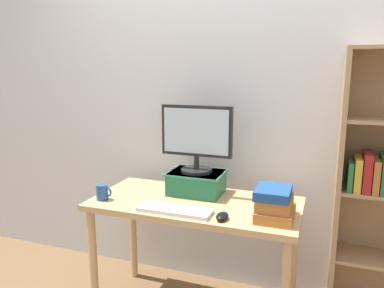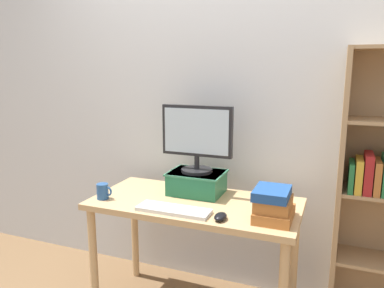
# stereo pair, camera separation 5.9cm
# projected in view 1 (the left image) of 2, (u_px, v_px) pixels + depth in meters

# --- Properties ---
(back_wall) EXTENTS (7.00, 0.08, 2.60)m
(back_wall) POSITION_uv_depth(u_px,v_px,m) (218.00, 104.00, 2.58)
(back_wall) COLOR silver
(back_wall) RESTS_ON ground_plane
(desk) EXTENTS (1.25, 0.60, 0.75)m
(desk) POSITION_uv_depth(u_px,v_px,m) (195.00, 216.00, 2.28)
(desk) COLOR tan
(desk) RESTS_ON ground_plane
(riser_box) EXTENTS (0.35, 0.27, 0.14)m
(riser_box) POSITION_uv_depth(u_px,v_px,m) (196.00, 182.00, 2.39)
(riser_box) COLOR #1E6642
(riser_box) RESTS_ON desk
(computer_monitor) EXTENTS (0.46, 0.20, 0.42)m
(computer_monitor) POSITION_uv_depth(u_px,v_px,m) (197.00, 136.00, 2.33)
(computer_monitor) COLOR black
(computer_monitor) RESTS_ON riser_box
(keyboard) EXTENTS (0.42, 0.14, 0.02)m
(keyboard) POSITION_uv_depth(u_px,v_px,m) (175.00, 210.00, 2.08)
(keyboard) COLOR silver
(keyboard) RESTS_ON desk
(computer_mouse) EXTENTS (0.06, 0.10, 0.04)m
(computer_mouse) POSITION_uv_depth(u_px,v_px,m) (222.00, 216.00, 1.98)
(computer_mouse) COLOR black
(computer_mouse) RESTS_ON desk
(book_stack) EXTENTS (0.20, 0.26, 0.17)m
(book_stack) POSITION_uv_depth(u_px,v_px,m) (274.00, 204.00, 1.98)
(book_stack) COLOR #AD662D
(book_stack) RESTS_ON desk
(coffee_mug) EXTENTS (0.10, 0.07, 0.10)m
(coffee_mug) POSITION_uv_depth(u_px,v_px,m) (103.00, 192.00, 2.27)
(coffee_mug) COLOR #234C84
(coffee_mug) RESTS_ON desk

